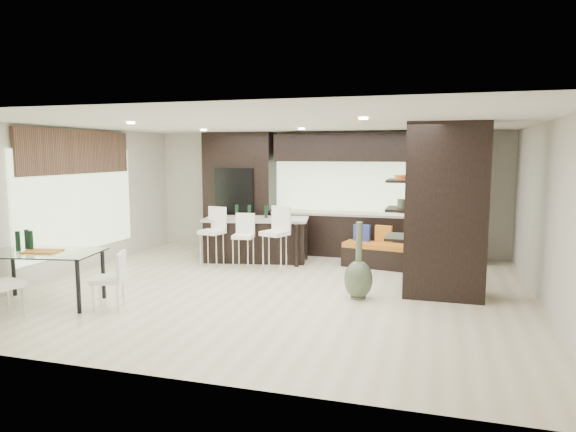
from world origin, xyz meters
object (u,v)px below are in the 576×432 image
(stool_right, at_px, (275,245))
(floor_vase, at_px, (359,261))
(chair_end, at_px, (108,284))
(stool_left, at_px, (212,242))
(dining_table, at_px, (44,278))
(chair_near, at_px, (2,289))
(kitchen_island, at_px, (256,239))
(stool_mid, at_px, (243,246))
(bench, at_px, (375,255))

(stool_right, bearing_deg, floor_vase, -17.89)
(chair_end, bearing_deg, stool_left, -24.16)
(dining_table, relative_size, chair_near, 1.95)
(kitchen_island, xyz_separation_m, chair_near, (-1.95, -4.61, -0.03))
(chair_end, bearing_deg, stool_mid, -35.87)
(stool_right, height_order, chair_end, stool_right)
(stool_left, height_order, stool_mid, stool_left)
(stool_right, relative_size, floor_vase, 0.83)
(stool_left, xyz_separation_m, stool_mid, (0.66, 0.02, -0.04))
(stool_mid, relative_size, chair_near, 1.03)
(stool_left, relative_size, chair_end, 1.22)
(chair_end, bearing_deg, stool_right, -46.65)
(stool_mid, relative_size, bench, 0.69)
(dining_table, relative_size, chair_end, 2.10)
(stool_right, bearing_deg, chair_near, -103.09)
(floor_vase, distance_m, chair_near, 5.02)
(chair_near, bearing_deg, kitchen_island, 81.51)
(stool_left, distance_m, floor_vase, 3.47)
(kitchen_island, bearing_deg, dining_table, -127.75)
(kitchen_island, bearing_deg, chair_near, -123.79)
(stool_right, distance_m, chair_near, 4.64)
(stool_right, height_order, floor_vase, floor_vase)
(stool_left, distance_m, stool_right, 1.31)
(floor_vase, bearing_deg, stool_mid, 148.71)
(stool_left, distance_m, chair_end, 3.09)
(stool_left, xyz_separation_m, bench, (3.12, 0.81, -0.23))
(stool_right, relative_size, bench, 0.79)
(dining_table, bearing_deg, kitchen_island, 52.72)
(kitchen_island, xyz_separation_m, stool_mid, (0.00, -0.75, -0.02))
(floor_vase, height_order, chair_end, floor_vase)
(stool_mid, bearing_deg, kitchen_island, 83.74)
(dining_table, bearing_deg, bench, 30.99)
(stool_left, xyz_separation_m, floor_vase, (3.13, -1.49, 0.12))
(stool_mid, distance_m, dining_table, 3.66)
(floor_vase, relative_size, chair_near, 1.43)
(stool_mid, bearing_deg, stool_left, 175.45)
(stool_right, relative_size, chair_end, 1.27)
(chair_near, distance_m, chair_end, 1.34)
(bench, xyz_separation_m, dining_table, (-4.41, -3.89, 0.15))
(dining_table, height_order, chair_near, chair_near)
(dining_table, xyz_separation_m, chair_end, (1.10, 0.00, -0.00))
(stool_mid, xyz_separation_m, floor_vase, (2.48, -1.51, 0.17))
(stool_mid, distance_m, floor_vase, 2.91)
(chair_near, bearing_deg, stool_right, 70.25)
(chair_near, bearing_deg, dining_table, 104.47)
(chair_near, height_order, chair_end, chair_near)
(floor_vase, bearing_deg, dining_table, -160.22)
(stool_left, xyz_separation_m, stool_right, (1.31, -0.01, 0.02))
(chair_end, bearing_deg, chair_near, 104.11)
(stool_right, bearing_deg, bench, 45.41)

